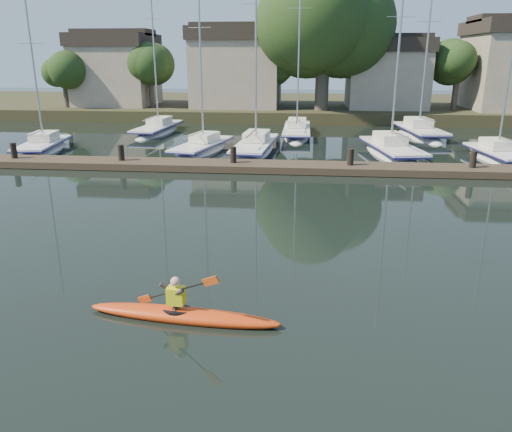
# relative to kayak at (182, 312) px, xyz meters

# --- Properties ---
(ground) EXTENTS (160.00, 160.00, 0.00)m
(ground) POSITION_rel_kayak_xyz_m (1.93, 1.51, -0.17)
(ground) COLOR black
(ground) RESTS_ON ground
(kayak) EXTENTS (4.53, 1.15, 1.44)m
(kayak) POSITION_rel_kayak_xyz_m (0.00, 0.00, 0.00)
(kayak) COLOR red
(kayak) RESTS_ON ground
(dock) EXTENTS (34.00, 2.00, 1.80)m
(dock) POSITION_rel_kayak_xyz_m (1.93, 15.51, 0.03)
(dock) COLOR #443627
(dock) RESTS_ON ground
(sailboat_0) EXTENTS (3.02, 7.25, 11.15)m
(sailboat_0) POSITION_rel_kayak_xyz_m (-13.66, 19.64, -0.36)
(sailboat_0) COLOR white
(sailboat_0) RESTS_ON ground
(sailboat_1) EXTENTS (3.44, 7.88, 12.51)m
(sailboat_1) POSITION_rel_kayak_xyz_m (-3.75, 20.47, -0.34)
(sailboat_1) COLOR white
(sailboat_1) RESTS_ON ground
(sailboat_2) EXTENTS (2.66, 8.98, 14.68)m
(sailboat_2) POSITION_rel_kayak_xyz_m (-0.46, 20.74, -0.36)
(sailboat_2) COLOR white
(sailboat_2) RESTS_ON ground
(sailboat_3) EXTENTS (3.57, 8.59, 13.45)m
(sailboat_3) POSITION_rel_kayak_xyz_m (7.77, 20.40, -0.37)
(sailboat_3) COLOR white
(sailboat_3) RESTS_ON ground
(sailboat_4) EXTENTS (2.83, 6.84, 11.28)m
(sailboat_4) POSITION_rel_kayak_xyz_m (13.61, 19.51, -0.36)
(sailboat_4) COLOR white
(sailboat_4) RESTS_ON ground
(sailboat_5) EXTENTS (2.55, 8.65, 14.14)m
(sailboat_5) POSITION_rel_kayak_xyz_m (-8.76, 27.92, -0.35)
(sailboat_5) COLOR white
(sailboat_5) RESTS_ON ground
(sailboat_6) EXTENTS (2.04, 9.55, 15.17)m
(sailboat_6) POSITION_rel_kayak_xyz_m (1.95, 27.76, -0.35)
(sailboat_6) COLOR white
(sailboat_6) RESTS_ON ground
(sailboat_7) EXTENTS (3.16, 8.76, 13.81)m
(sailboat_7) POSITION_rel_kayak_xyz_m (10.99, 28.12, -0.38)
(sailboat_7) COLOR white
(sailboat_7) RESTS_ON ground
(shore) EXTENTS (90.00, 25.25, 12.75)m
(shore) POSITION_rel_kayak_xyz_m (3.54, 41.80, 3.05)
(shore) COLOR #2B3319
(shore) RESTS_ON ground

